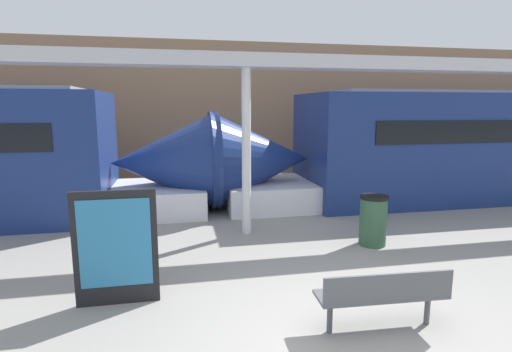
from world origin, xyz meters
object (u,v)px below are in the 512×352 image
(trash_bin, at_px, (373,220))
(support_column_near, at_px, (246,153))
(poster_board, at_px, (116,248))
(bench_near, at_px, (384,293))

(trash_bin, distance_m, support_column_near, 2.93)
(trash_bin, distance_m, poster_board, 4.92)
(bench_near, relative_size, trash_bin, 1.62)
(trash_bin, relative_size, support_column_near, 0.29)
(trash_bin, height_order, support_column_near, support_column_near)
(bench_near, distance_m, trash_bin, 3.25)
(trash_bin, xyz_separation_m, support_column_near, (-2.34, 1.24, 1.26))
(poster_board, distance_m, support_column_near, 3.75)
(bench_near, xyz_separation_m, support_column_near, (-0.94, 4.18, 1.26))
(bench_near, bearing_deg, trash_bin, 67.15)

